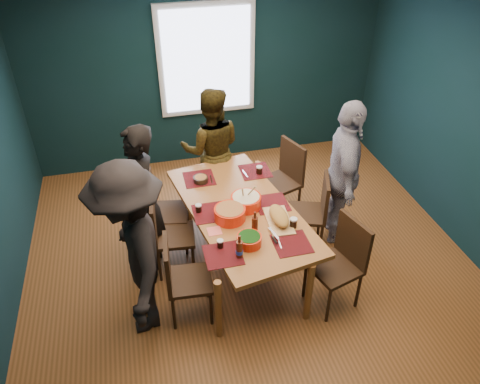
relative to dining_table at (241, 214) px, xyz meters
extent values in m
cube|color=brown|center=(0.10, -0.08, -0.71)|extent=(5.00, 5.00, 0.01)
cube|color=white|center=(0.10, -0.08, 2.00)|extent=(5.00, 5.00, 0.01)
cube|color=#0D242D|center=(2.60, -0.08, 0.65)|extent=(0.01, 5.00, 2.70)
cube|color=#0D242D|center=(0.10, 2.42, 0.65)|extent=(5.00, 0.01, 2.70)
cube|color=silver|center=(0.10, 2.39, 0.85)|extent=(1.35, 0.06, 1.55)
cube|color=#9A612E|center=(0.00, 0.00, 0.05)|extent=(1.37, 2.19, 0.05)
cylinder|color=#9A612E|center=(-0.45, -0.94, -0.34)|extent=(0.07, 0.07, 0.72)
cylinder|color=#9A612E|center=(0.45, -0.94, -0.34)|extent=(0.07, 0.07, 0.72)
cylinder|color=#9A612E|center=(-0.45, 0.94, -0.34)|extent=(0.07, 0.07, 0.72)
cylinder|color=#9A612E|center=(0.45, 0.94, -0.34)|extent=(0.07, 0.07, 0.72)
cube|color=#311D10|center=(-0.73, 0.50, -0.23)|extent=(0.52, 0.52, 0.04)
cube|color=#311D10|center=(-0.93, 0.54, 0.03)|extent=(0.13, 0.44, 0.48)
cylinder|color=#311D10|center=(-0.95, 0.35, -0.48)|extent=(0.03, 0.03, 0.45)
cylinder|color=#311D10|center=(-0.58, 0.28, -0.48)|extent=(0.03, 0.03, 0.45)
cylinder|color=#311D10|center=(-0.88, 0.72, -0.48)|extent=(0.03, 0.03, 0.45)
cylinder|color=#311D10|center=(-0.51, 0.65, -0.48)|extent=(0.03, 0.03, 0.45)
cube|color=#311D10|center=(-0.72, 0.09, -0.24)|extent=(0.47, 0.47, 0.04)
cube|color=#311D10|center=(-0.92, 0.11, 0.01)|extent=(0.08, 0.43, 0.47)
cylinder|color=#311D10|center=(-0.92, -0.07, -0.48)|extent=(0.03, 0.03, 0.44)
cylinder|color=#311D10|center=(-0.56, -0.11, -0.48)|extent=(0.03, 0.03, 0.44)
cylinder|color=#311D10|center=(-0.89, 0.29, -0.48)|extent=(0.03, 0.03, 0.44)
cylinder|color=#311D10|center=(-0.52, 0.26, -0.48)|extent=(0.03, 0.03, 0.44)
cube|color=#311D10|center=(-0.66, -0.60, -0.25)|extent=(0.45, 0.45, 0.04)
cube|color=#311D10|center=(-0.85, -0.58, 0.00)|extent=(0.07, 0.43, 0.46)
cylinder|color=#311D10|center=(-0.86, -0.76, -0.49)|extent=(0.03, 0.03, 0.43)
cylinder|color=#311D10|center=(-0.49, -0.79, -0.49)|extent=(0.03, 0.03, 0.43)
cylinder|color=#311D10|center=(-0.83, -0.40, -0.49)|extent=(0.03, 0.03, 0.43)
cylinder|color=#311D10|center=(-0.47, -0.43, -0.49)|extent=(0.03, 0.03, 0.43)
cube|color=#311D10|center=(0.67, 0.76, -0.22)|extent=(0.58, 0.58, 0.04)
cube|color=#311D10|center=(0.86, 0.83, 0.05)|extent=(0.20, 0.44, 0.50)
cylinder|color=#311D10|center=(0.55, 0.51, -0.47)|extent=(0.03, 0.03, 0.46)
cylinder|color=#311D10|center=(0.92, 0.64, -0.47)|extent=(0.03, 0.03, 0.46)
cylinder|color=#311D10|center=(0.42, 0.88, -0.47)|extent=(0.03, 0.03, 0.46)
cylinder|color=#311D10|center=(0.79, 1.01, -0.47)|extent=(0.03, 0.03, 0.46)
cube|color=#311D10|center=(0.81, 0.13, -0.25)|extent=(0.54, 0.54, 0.04)
cube|color=#311D10|center=(0.99, 0.07, 0.00)|extent=(0.17, 0.41, 0.46)
cylinder|color=#311D10|center=(0.58, 0.02, -0.49)|extent=(0.03, 0.03, 0.43)
cylinder|color=#311D10|center=(0.92, -0.10, -0.49)|extent=(0.03, 0.03, 0.43)
cylinder|color=#311D10|center=(0.70, 0.36, -0.49)|extent=(0.03, 0.03, 0.43)
cylinder|color=#311D10|center=(1.04, 0.24, -0.49)|extent=(0.03, 0.03, 0.43)
cube|color=#311D10|center=(0.76, -0.79, -0.22)|extent=(0.56, 0.56, 0.04)
cube|color=#311D10|center=(0.95, -0.74, 0.05)|extent=(0.17, 0.44, 0.49)
cylinder|color=#311D10|center=(0.63, -1.03, -0.47)|extent=(0.03, 0.03, 0.46)
cylinder|color=#311D10|center=(1.00, -0.92, -0.47)|extent=(0.03, 0.03, 0.46)
cylinder|color=#311D10|center=(0.52, -0.66, -0.47)|extent=(0.03, 0.03, 0.46)
cylinder|color=#311D10|center=(0.89, -0.55, -0.47)|extent=(0.03, 0.03, 0.46)
imported|color=black|center=(-1.01, 0.26, 0.16)|extent=(0.47, 0.66, 1.73)
imported|color=black|center=(-0.08, 1.23, 0.11)|extent=(0.88, 0.74, 1.63)
imported|color=white|center=(1.23, 0.18, 0.19)|extent=(0.72, 1.13, 1.78)
imported|color=black|center=(-1.15, -0.57, 0.21)|extent=(0.77, 1.23, 1.83)
cylinder|color=red|center=(-0.16, -0.15, 0.14)|extent=(0.32, 0.32, 0.13)
cylinder|color=olive|center=(-0.16, -0.15, 0.20)|extent=(0.29, 0.29, 0.02)
cylinder|color=red|center=(0.06, 0.02, 0.14)|extent=(0.32, 0.32, 0.13)
cylinder|color=beige|center=(0.06, 0.02, 0.20)|extent=(0.29, 0.29, 0.02)
cylinder|color=tan|center=(0.10, 0.02, 0.25)|extent=(0.10, 0.18, 0.26)
cylinder|color=tan|center=(0.02, 0.02, 0.25)|extent=(0.08, 0.18, 0.26)
cylinder|color=red|center=(-0.06, -0.57, 0.12)|extent=(0.24, 0.24, 0.10)
cylinder|color=#154310|center=(-0.06, -0.57, 0.17)|extent=(0.21, 0.21, 0.02)
cube|color=#DEBB77|center=(0.32, -0.31, 0.08)|extent=(0.27, 0.49, 0.02)
ellipsoid|color=#B27E40|center=(0.32, -0.31, 0.15)|extent=(0.19, 0.38, 0.11)
cube|color=silver|center=(0.21, -0.50, 0.10)|extent=(0.06, 0.19, 0.00)
cylinder|color=black|center=(0.18, -0.60, 0.10)|extent=(0.04, 0.11, 0.02)
sphere|color=#1F5F15|center=(0.32, -0.41, 0.15)|extent=(0.03, 0.03, 0.03)
sphere|color=#1F5F15|center=(0.32, -0.31, 0.15)|extent=(0.03, 0.03, 0.03)
sphere|color=#1F5F15|center=(0.32, -0.21, 0.15)|extent=(0.03, 0.03, 0.03)
cylinder|color=black|center=(-0.33, 0.59, 0.11)|extent=(0.17, 0.17, 0.07)
cylinder|color=olive|center=(-0.33, 0.59, 0.13)|extent=(0.14, 0.14, 0.02)
cylinder|color=#481A0C|center=(-0.19, -0.72, 0.16)|extent=(0.06, 0.06, 0.18)
cylinder|color=#481A0C|center=(-0.19, -0.72, 0.29)|extent=(0.03, 0.03, 0.07)
cylinder|color=#193CAF|center=(-0.19, -0.72, 0.13)|extent=(0.07, 0.07, 0.04)
cylinder|color=#481A0C|center=(0.04, -0.40, 0.16)|extent=(0.06, 0.06, 0.17)
cylinder|color=#481A0C|center=(0.04, -0.40, 0.28)|extent=(0.03, 0.03, 0.07)
cylinder|color=black|center=(-0.34, -0.55, 0.12)|extent=(0.06, 0.06, 0.09)
cylinder|color=silver|center=(-0.34, -0.55, 0.16)|extent=(0.06, 0.06, 0.01)
cylinder|color=black|center=(0.43, -0.42, 0.12)|extent=(0.07, 0.07, 0.10)
cylinder|color=silver|center=(0.43, -0.42, 0.17)|extent=(0.08, 0.08, 0.02)
cylinder|color=black|center=(0.37, 0.60, 0.12)|extent=(0.07, 0.07, 0.10)
cylinder|color=silver|center=(0.37, 0.60, 0.17)|extent=(0.07, 0.07, 0.01)
cylinder|color=black|center=(-0.45, 0.05, 0.12)|extent=(0.06, 0.06, 0.09)
cylinder|color=silver|center=(-0.45, 0.05, 0.16)|extent=(0.07, 0.07, 0.01)
cube|color=#FD6F6A|center=(0.37, -0.01, 0.07)|extent=(0.17, 0.17, 0.00)
cube|color=#FD6F6A|center=(-0.35, -0.30, 0.07)|extent=(0.14, 0.14, 0.00)
cube|color=#FD6F6A|center=(0.38, -0.68, 0.07)|extent=(0.16, 0.16, 0.00)
camera|label=1|loc=(-0.95, -3.83, 3.08)|focal=35.00mm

